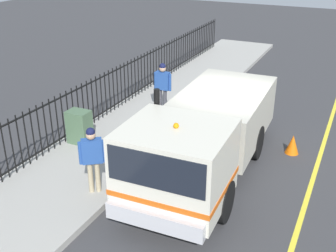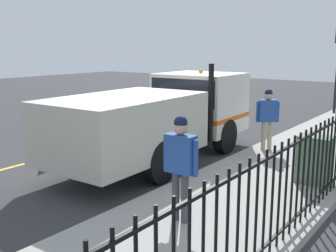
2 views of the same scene
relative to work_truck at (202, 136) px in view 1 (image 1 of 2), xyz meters
The scene contains 9 objects.
ground_plane 2.14m from the work_truck, 93.00° to the right, with size 58.17×58.17×0.00m, color #38383A.
sidewalk_slab 3.67m from the work_truck, 29.79° to the right, with size 3.04×26.44×0.16m, color #A3A099.
lane_marking 3.39m from the work_truck, 146.66° to the right, with size 0.12×23.80×0.01m, color yellow.
work_truck is the anchor object (origin of this frame).
worker_standing 2.73m from the work_truck, 42.84° to the left, with size 0.52×0.45×1.67m.
pedestrian_distant 4.32m from the work_truck, 50.61° to the right, with size 0.64×0.23×1.73m.
iron_fence 4.67m from the work_truck, 21.80° to the right, with size 0.04×22.51×1.52m.
utility_cabinet 3.94m from the work_truck, ahead, with size 0.65×0.48×0.99m, color #4C6B4C.
traffic_cone 3.24m from the work_truck, 126.92° to the right, with size 0.39×0.39×0.56m, color orange.
Camera 1 is at (-3.16, 10.52, 5.75)m, focal length 44.80 mm.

